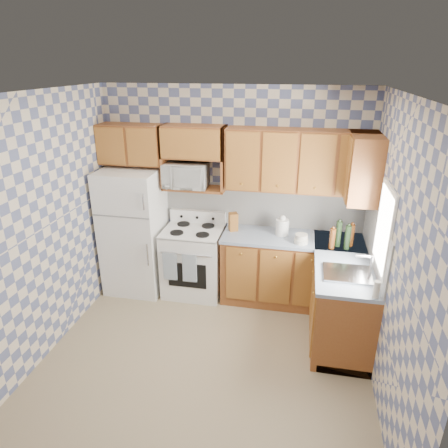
{
  "coord_description": "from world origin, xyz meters",
  "views": [
    {
      "loc": [
        0.86,
        -3.33,
        2.95
      ],
      "look_at": [
        0.05,
        0.75,
        1.25
      ],
      "focal_mm": 32.0,
      "sensor_mm": 36.0,
      "label": 1
    }
  ],
  "objects_px": {
    "microwave": "(186,175)",
    "electric_kettle": "(282,227)",
    "stove_body": "(194,262)",
    "refrigerator": "(134,231)"
  },
  "relations": [
    {
      "from": "microwave",
      "to": "electric_kettle",
      "type": "distance_m",
      "value": 1.39
    },
    {
      "from": "microwave",
      "to": "electric_kettle",
      "type": "xyz_separation_m",
      "value": [
        1.25,
        -0.08,
        -0.58
      ]
    },
    {
      "from": "stove_body",
      "to": "electric_kettle",
      "type": "xyz_separation_m",
      "value": [
        1.15,
        0.06,
        0.57
      ]
    },
    {
      "from": "stove_body",
      "to": "microwave",
      "type": "bearing_deg",
      "value": 126.42
    },
    {
      "from": "refrigerator",
      "to": "stove_body",
      "type": "relative_size",
      "value": 1.87
    },
    {
      "from": "electric_kettle",
      "to": "stove_body",
      "type": "bearing_deg",
      "value": -176.91
    },
    {
      "from": "refrigerator",
      "to": "electric_kettle",
      "type": "xyz_separation_m",
      "value": [
        1.95,
        0.09,
        0.18
      ]
    },
    {
      "from": "microwave",
      "to": "electric_kettle",
      "type": "height_order",
      "value": "microwave"
    },
    {
      "from": "stove_body",
      "to": "electric_kettle",
      "type": "relative_size",
      "value": 4.41
    },
    {
      "from": "electric_kettle",
      "to": "microwave",
      "type": "bearing_deg",
      "value": 176.18
    }
  ]
}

